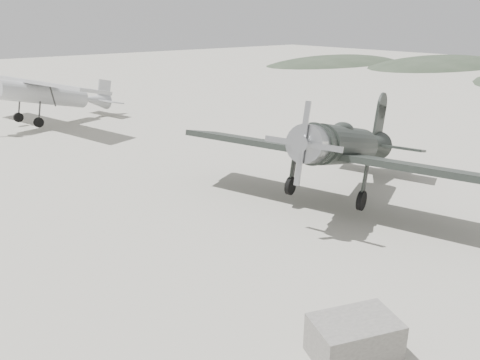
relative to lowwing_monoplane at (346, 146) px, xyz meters
name	(u,v)px	position (x,y,z in m)	size (l,w,h in m)	color
ground	(271,255)	(-5.56, -1.81, -2.14)	(160.00, 160.00, 0.00)	#9A9789
hill_east_north	(441,65)	(54.44, 26.19, -2.14)	(36.00, 18.00, 6.00)	#2D3929
hill_northeast	(335,63)	(44.44, 38.19, -2.14)	(32.00, 16.00, 5.20)	#2D3929
lowwing_monoplane	(346,146)	(0.00, 0.00, 0.00)	(9.08, 12.44, 4.04)	black
highwing_monoplane	(48,91)	(-4.70, 21.10, 0.12)	(9.12, 12.75, 3.60)	#96999B
equipment_block	(354,338)	(-7.19, -6.24, -1.68)	(1.81, 1.13, 0.91)	#5E5C58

